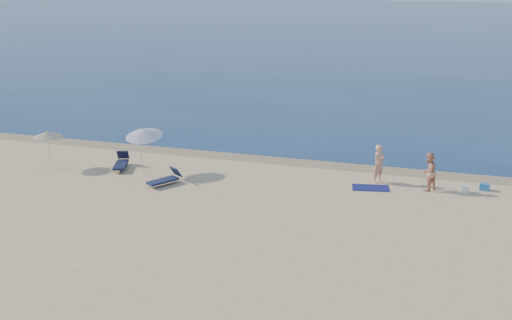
{
  "coord_description": "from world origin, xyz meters",
  "views": [
    {
      "loc": [
        6.36,
        -13.9,
        10.68
      ],
      "look_at": [
        -2.76,
        16.0,
        1.0
      ],
      "focal_mm": 45.0,
      "sensor_mm": 36.0,
      "label": 1
    }
  ],
  "objects_px": {
    "person_right": "(428,172)",
    "blue_cooler": "(485,187)",
    "person_left": "(379,164)",
    "umbrella_near": "(144,133)"
  },
  "relations": [
    {
      "from": "person_right",
      "to": "blue_cooler",
      "type": "distance_m",
      "value": 2.92
    },
    {
      "from": "person_left",
      "to": "person_right",
      "type": "relative_size",
      "value": 1.03
    },
    {
      "from": "blue_cooler",
      "to": "umbrella_near",
      "type": "distance_m",
      "value": 17.35
    },
    {
      "from": "person_right",
      "to": "blue_cooler",
      "type": "bearing_deg",
      "value": 141.88
    },
    {
      "from": "person_left",
      "to": "blue_cooler",
      "type": "xyz_separation_m",
      "value": [
        5.12,
        0.38,
        -0.82
      ]
    },
    {
      "from": "person_left",
      "to": "blue_cooler",
      "type": "relative_size",
      "value": 4.31
    },
    {
      "from": "umbrella_near",
      "to": "person_left",
      "type": "bearing_deg",
      "value": 9.65
    },
    {
      "from": "person_left",
      "to": "blue_cooler",
      "type": "distance_m",
      "value": 5.2
    },
    {
      "from": "person_right",
      "to": "person_left",
      "type": "bearing_deg",
      "value": -65.37
    },
    {
      "from": "person_left",
      "to": "person_right",
      "type": "height_order",
      "value": "person_left"
    }
  ]
}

